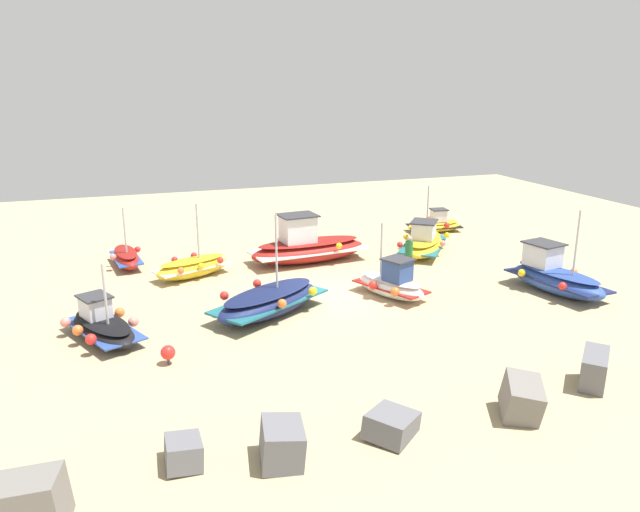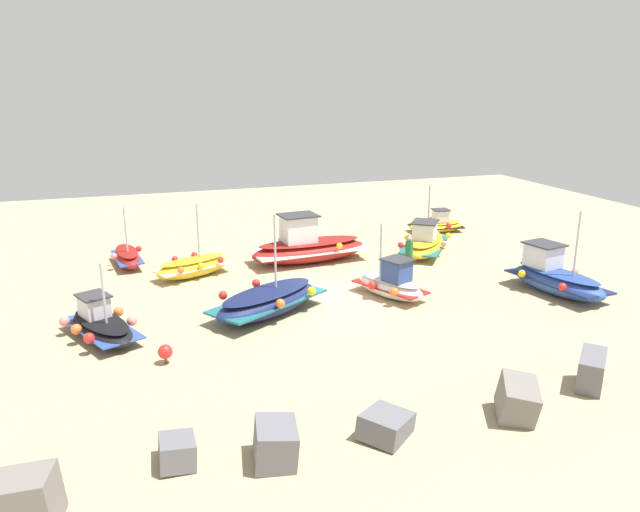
% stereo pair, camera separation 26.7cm
% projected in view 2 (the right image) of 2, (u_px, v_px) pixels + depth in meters
% --- Properties ---
extents(ground_plane, '(50.02, 50.02, 0.00)m').
position_uv_depth(ground_plane, '(326.00, 297.00, 23.13)').
color(ground_plane, tan).
extents(fishing_boat_0, '(2.47, 4.34, 3.45)m').
position_uv_depth(fishing_boat_0, '(556.00, 278.00, 23.42)').
color(fishing_boat_0, '#2D4C9E').
rests_on(fishing_boat_0, ground_plane).
extents(fishing_boat_1, '(5.66, 2.63, 2.28)m').
position_uv_depth(fishing_boat_1, '(308.00, 247.00, 27.48)').
color(fishing_boat_1, maroon).
rests_on(fishing_boat_1, ground_plane).
extents(fishing_boat_2, '(3.93, 4.37, 3.17)m').
position_uv_depth(fishing_boat_2, '(425.00, 242.00, 28.87)').
color(fishing_boat_2, gold).
rests_on(fishing_boat_2, ground_plane).
extents(fishing_boat_3, '(2.65, 3.69, 2.61)m').
position_uv_depth(fishing_boat_3, '(101.00, 325.00, 19.35)').
color(fishing_boat_3, black).
rests_on(fishing_boat_3, ground_plane).
extents(fishing_boat_4, '(3.51, 2.34, 3.11)m').
position_uv_depth(fishing_boat_4, '(193.00, 267.00, 25.40)').
color(fishing_boat_4, gold).
rests_on(fishing_boat_4, ground_plane).
extents(fishing_boat_5, '(1.42, 3.13, 2.75)m').
position_uv_depth(fishing_boat_5, '(127.00, 257.00, 26.98)').
color(fishing_boat_5, maroon).
rests_on(fishing_boat_5, ground_plane).
extents(fishing_boat_6, '(3.16, 1.88, 1.30)m').
position_uv_depth(fishing_boat_6, '(437.00, 225.00, 33.07)').
color(fishing_boat_6, gold).
rests_on(fishing_boat_6, ground_plane).
extents(fishing_boat_7, '(4.79, 3.85, 3.58)m').
position_uv_depth(fishing_boat_7, '(268.00, 301.00, 21.26)').
color(fishing_boat_7, navy).
rests_on(fishing_boat_7, ground_plane).
extents(fishing_boat_8, '(2.34, 3.28, 2.81)m').
position_uv_depth(fishing_boat_8, '(391.00, 284.00, 22.99)').
color(fishing_boat_8, white).
rests_on(fishing_boat_8, ground_plane).
extents(person_walking, '(0.32, 0.32, 1.77)m').
position_uv_depth(person_walking, '(409.00, 253.00, 25.22)').
color(person_walking, '#2D2D38').
rests_on(person_walking, ground_plane).
extents(breakwater_rocks, '(20.92, 2.67, 1.32)m').
position_uv_depth(breakwater_rocks, '(466.00, 407.00, 14.44)').
color(breakwater_rocks, '#4C5156').
rests_on(breakwater_rocks, ground_plane).
extents(mooring_buoy_0, '(0.43, 0.43, 0.59)m').
position_uv_depth(mooring_buoy_0, '(165.00, 352.00, 17.57)').
color(mooring_buoy_0, '#3F3F42').
rests_on(mooring_buoy_0, ground_plane).
extents(mooring_buoy_1, '(0.55, 0.55, 0.66)m').
position_uv_depth(mooring_buoy_1, '(531.00, 262.00, 26.27)').
color(mooring_buoy_1, '#3F3F42').
rests_on(mooring_buoy_1, ground_plane).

